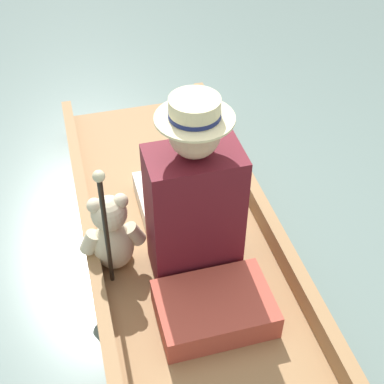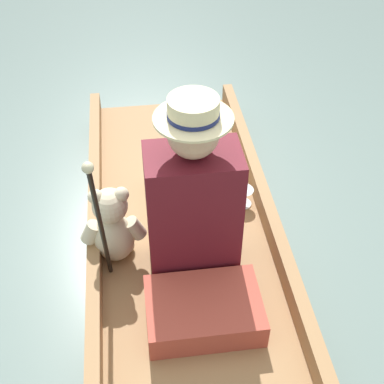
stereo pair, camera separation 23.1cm
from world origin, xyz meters
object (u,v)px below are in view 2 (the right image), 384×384
at_px(wine_glass, 243,194).
at_px(teddy_bear, 113,227).
at_px(seated_person, 191,202).
at_px(walking_cane, 99,217).

bearing_deg(wine_glass, teddy_bear, -156.83).
relative_size(seated_person, wine_glass, 8.53).
xyz_separation_m(teddy_bear, walking_cane, (-0.03, -0.22, 0.28)).
distance_m(seated_person, wine_glass, 0.53).
distance_m(seated_person, walking_cane, 0.47).
height_order(seated_person, wine_glass, seated_person).
xyz_separation_m(seated_person, teddy_bear, (-0.36, 0.02, -0.14)).
bearing_deg(walking_cane, teddy_bear, 81.89).
bearing_deg(teddy_bear, wine_glass, 23.17).
height_order(teddy_bear, walking_cane, walking_cane).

